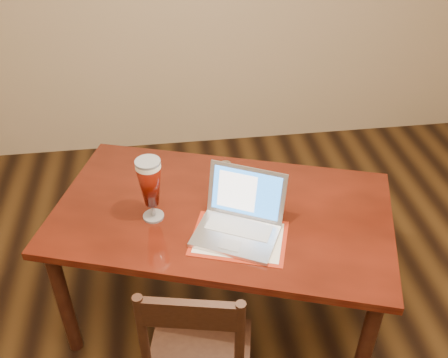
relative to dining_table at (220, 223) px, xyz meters
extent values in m
cube|color=#51150A|center=(0.01, 0.01, 0.06)|extent=(1.80, 1.36, 0.04)
cylinder|color=#35180D|center=(-0.79, -0.12, -0.32)|extent=(0.07, 0.07, 0.71)
cylinder|color=#35180D|center=(0.58, -0.57, -0.32)|extent=(0.07, 0.07, 0.71)
cylinder|color=#35180D|center=(-0.55, 0.58, -0.32)|extent=(0.07, 0.07, 0.71)
cylinder|color=#35180D|center=(0.81, 0.13, -0.32)|extent=(0.07, 0.07, 0.71)
cube|color=#9E220E|center=(0.06, -0.20, 0.08)|extent=(0.49, 0.42, 0.00)
cube|color=silver|center=(0.06, -0.20, 0.08)|extent=(0.44, 0.37, 0.00)
cube|color=#BABBBF|center=(0.04, -0.20, 0.09)|extent=(0.43, 0.39, 0.02)
cube|color=#B1B1B6|center=(0.07, -0.15, 0.10)|extent=(0.31, 0.23, 0.00)
cube|color=#ACACB1|center=(0.01, -0.26, 0.10)|extent=(0.11, 0.10, 0.00)
cube|color=#BABBBF|center=(0.11, -0.06, 0.22)|extent=(0.35, 0.23, 0.24)
cube|color=blue|center=(0.11, -0.06, 0.22)|extent=(0.31, 0.19, 0.20)
cube|color=white|center=(0.07, -0.04, 0.22)|extent=(0.18, 0.12, 0.17)
cylinder|color=silver|center=(-0.32, 0.00, 0.08)|extent=(0.10, 0.10, 0.01)
cylinder|color=silver|center=(-0.32, 0.00, 0.12)|extent=(0.02, 0.02, 0.07)
cylinder|color=white|center=(-0.32, 0.00, 0.37)|extent=(0.11, 0.11, 0.02)
cylinder|color=silver|center=(-0.32, 0.00, 0.39)|extent=(0.11, 0.11, 0.01)
cylinder|color=silver|center=(0.07, 0.32, 0.10)|extent=(0.06, 0.06, 0.04)
cylinder|color=silver|center=(0.07, 0.33, 0.10)|extent=(0.06, 0.06, 0.04)
cube|color=black|center=(-0.16, -0.57, -0.24)|extent=(0.50, 0.48, 0.04)
cylinder|color=black|center=(-0.30, -0.38, -0.47)|extent=(0.04, 0.04, 0.41)
cylinder|color=black|center=(-0.37, -0.69, 0.05)|extent=(0.04, 0.04, 0.54)
cylinder|color=black|center=(-0.03, -0.77, 0.05)|extent=(0.04, 0.04, 0.54)
cube|color=black|center=(-0.20, -0.73, 0.25)|extent=(0.34, 0.10, 0.12)
camera|label=1|loc=(-0.23, -1.81, 1.62)|focal=40.00mm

